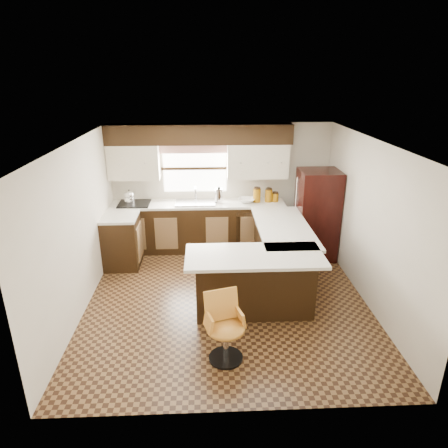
{
  "coord_description": "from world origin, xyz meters",
  "views": [
    {
      "loc": [
        -0.29,
        -5.34,
        3.28
      ],
      "look_at": [
        -0.02,
        0.45,
        1.06
      ],
      "focal_mm": 32.0,
      "sensor_mm": 36.0,
      "label": 1
    }
  ],
  "objects_px": {
    "peninsula_long": "(279,254)",
    "peninsula_return": "(254,283)",
    "bar_chair": "(226,329)",
    "refrigerator": "(317,215)"
  },
  "relations": [
    {
      "from": "peninsula_return",
      "to": "bar_chair",
      "type": "relative_size",
      "value": 1.93
    },
    {
      "from": "bar_chair",
      "to": "peninsula_long",
      "type": "bearing_deg",
      "value": 47.73
    },
    {
      "from": "peninsula_return",
      "to": "refrigerator",
      "type": "bearing_deg",
      "value": 53.19
    },
    {
      "from": "peninsula_long",
      "to": "bar_chair",
      "type": "distance_m",
      "value": 2.24
    },
    {
      "from": "peninsula_long",
      "to": "bar_chair",
      "type": "relative_size",
      "value": 2.28
    },
    {
      "from": "bar_chair",
      "to": "refrigerator",
      "type": "bearing_deg",
      "value": 41.31
    },
    {
      "from": "refrigerator",
      "to": "bar_chair",
      "type": "relative_size",
      "value": 1.94
    },
    {
      "from": "refrigerator",
      "to": "bar_chair",
      "type": "bearing_deg",
      "value": -122.51
    },
    {
      "from": "peninsula_long",
      "to": "peninsula_return",
      "type": "bearing_deg",
      "value": -118.3
    },
    {
      "from": "peninsula_long",
      "to": "peninsula_return",
      "type": "xyz_separation_m",
      "value": [
        -0.53,
        -0.97,
        0.0
      ]
    }
  ]
}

